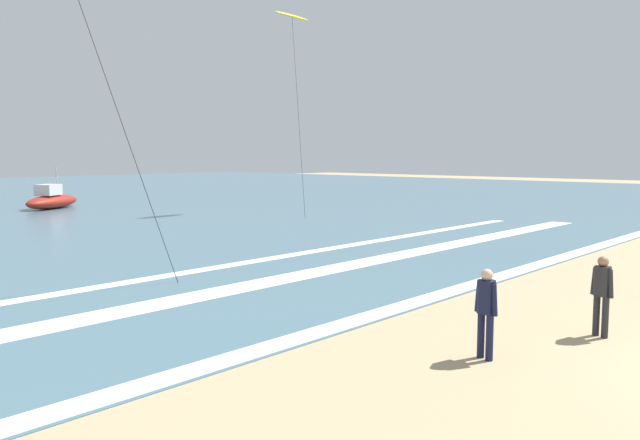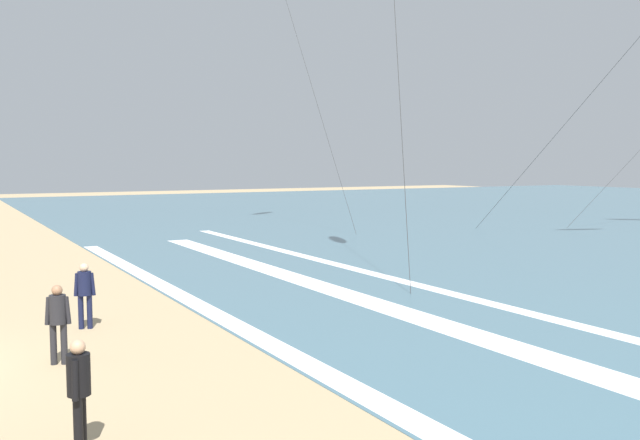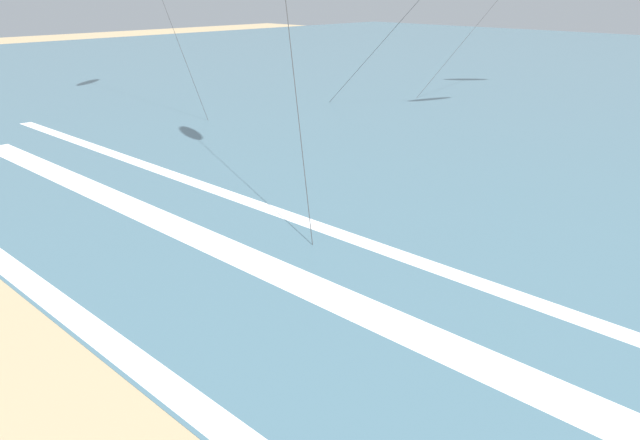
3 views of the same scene
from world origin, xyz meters
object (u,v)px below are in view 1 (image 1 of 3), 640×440
kite_yellow_far_left (292,17)px  offshore_boat (52,200)px  surfer_right_near (486,305)px  surfer_background_far (602,289)px

kite_yellow_far_left → offshore_boat: size_ratio=2.29×
surfer_right_near → kite_yellow_far_left: 31.45m
surfer_right_near → kite_yellow_far_left: kite_yellow_far_left is taller
surfer_background_far → surfer_right_near: size_ratio=1.00×
surfer_right_near → offshore_boat: 37.01m
surfer_background_far → kite_yellow_far_left: size_ratio=0.13×
surfer_right_near → kite_yellow_far_left: (18.58, 22.93, 10.88)m
kite_yellow_far_left → surfer_right_near: bearing=-129.0°
surfer_right_near → offshore_boat: size_ratio=0.30×
surfer_background_far → kite_yellow_far_left: 30.69m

